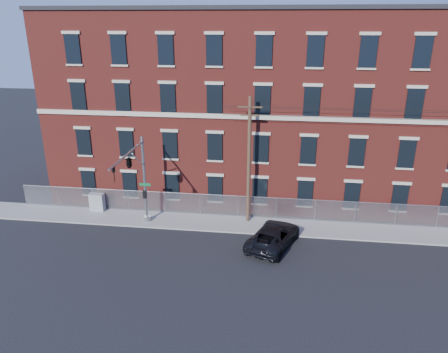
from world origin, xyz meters
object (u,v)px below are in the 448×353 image
traffic_signal_mast (133,168)px  utility_cabinet (97,202)px  utility_pole_near (249,159)px  pickup_truck (274,236)px

traffic_signal_mast → utility_cabinet: 7.57m
utility_pole_near → pickup_truck: size_ratio=1.80×
traffic_signal_mast → utility_cabinet: (-4.78, 3.75, -4.52)m
utility_pole_near → pickup_truck: (2.12, -3.55, -4.57)m
utility_pole_near → pickup_truck: bearing=-59.2°
utility_pole_near → utility_cabinet: size_ratio=6.68×
traffic_signal_mast → pickup_truck: size_ratio=1.26×
traffic_signal_mast → pickup_truck: 11.12m
utility_cabinet → traffic_signal_mast: bearing=-35.9°
utility_pole_near → utility_cabinet: (-12.78, 0.33, -4.47)m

